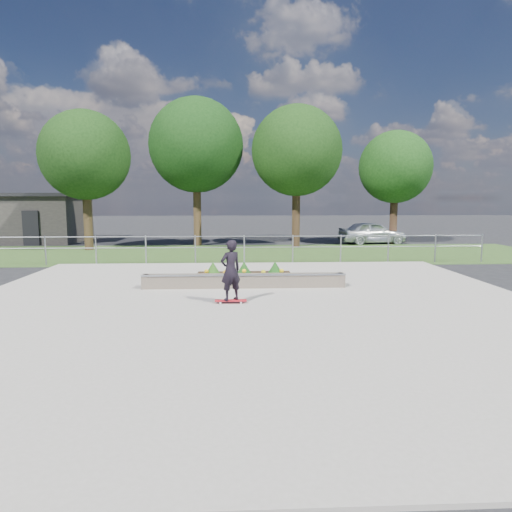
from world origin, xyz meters
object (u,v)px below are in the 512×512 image
Objects in this scene: skateboarder at (231,270)px; parked_car at (372,233)px; grind_ledge at (244,281)px; planter_bed at (244,276)px.

skateboarder is 17.41m from parked_car.
parked_car is at bearing 59.28° from grind_ledge.
planter_bed is (0.02, 0.95, -0.02)m from grind_ledge.
planter_bed is 1.86× the size of skateboarder.
grind_ledge is 15.44m from parked_car.
planter_bed reaches higher than grind_ledge.
parked_car is (8.27, 15.32, -0.23)m from skateboarder.
parked_car reaches higher than planter_bed.
grind_ledge is at bearing -91.42° from planter_bed.
skateboarder reaches higher than parked_car.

